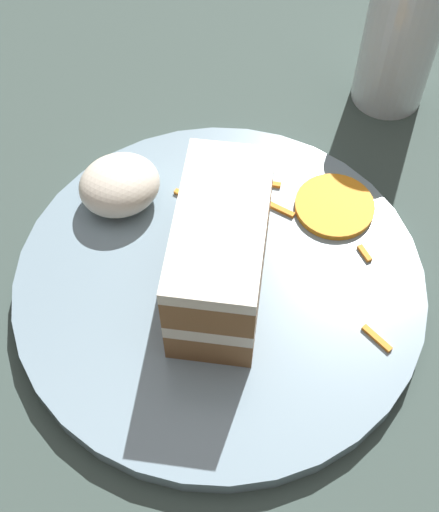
# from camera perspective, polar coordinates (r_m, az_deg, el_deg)

# --- Properties ---
(ground_plane) EXTENTS (6.00, 6.00, 0.00)m
(ground_plane) POSITION_cam_1_polar(r_m,az_deg,el_deg) (0.55, 3.69, -3.69)
(ground_plane) COLOR #38332D
(ground_plane) RESTS_ON ground
(dining_table) EXTENTS (1.17, 1.01, 0.04)m
(dining_table) POSITION_cam_1_polar(r_m,az_deg,el_deg) (0.54, 3.80, -2.73)
(dining_table) COLOR #384742
(dining_table) RESTS_ON ground
(plate) EXTENTS (0.29, 0.29, 0.02)m
(plate) POSITION_cam_1_polar(r_m,az_deg,el_deg) (0.51, 0.00, -2.27)
(plate) COLOR gray
(plate) RESTS_ON dining_table
(cake_slice) EXTENTS (0.11, 0.13, 0.08)m
(cake_slice) POSITION_cam_1_polar(r_m,az_deg,el_deg) (0.46, 0.15, 0.15)
(cake_slice) COLOR brown
(cake_slice) RESTS_ON plate
(cream_dollop) EXTENTS (0.06, 0.05, 0.04)m
(cream_dollop) POSITION_cam_1_polar(r_m,az_deg,el_deg) (0.53, -8.01, 5.66)
(cream_dollop) COLOR silver
(cream_dollop) RESTS_ON plate
(orange_garnish) EXTENTS (0.06, 0.06, 0.01)m
(orange_garnish) POSITION_cam_1_polar(r_m,az_deg,el_deg) (0.54, 9.19, 3.96)
(orange_garnish) COLOR orange
(orange_garnish) RESTS_ON plate
(carrot_shreds_scatter) EXTENTS (0.10, 0.19, 0.00)m
(carrot_shreds_scatter) POSITION_cam_1_polar(r_m,az_deg,el_deg) (0.52, 6.07, 1.78)
(carrot_shreds_scatter) COLOR orange
(carrot_shreds_scatter) RESTS_ON plate
(drinking_glass) EXTENTS (0.06, 0.06, 0.14)m
(drinking_glass) POSITION_cam_1_polar(r_m,az_deg,el_deg) (0.62, 14.20, 16.25)
(drinking_glass) COLOR silver
(drinking_glass) RESTS_ON dining_table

